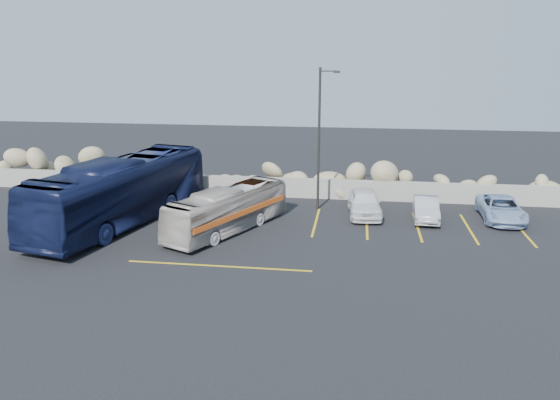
# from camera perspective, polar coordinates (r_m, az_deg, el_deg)

# --- Properties ---
(ground) EXTENTS (90.00, 90.00, 0.00)m
(ground) POSITION_cam_1_polar(r_m,az_deg,el_deg) (23.09, -4.14, -7.23)
(ground) COLOR black
(ground) RESTS_ON ground
(seawall) EXTENTS (60.00, 0.40, 1.20)m
(seawall) POSITION_cam_1_polar(r_m,az_deg,el_deg) (34.15, 0.11, 1.34)
(seawall) COLOR gray
(seawall) RESTS_ON ground
(riprap_pile) EXTENTS (54.00, 2.80, 2.60)m
(riprap_pile) POSITION_cam_1_polar(r_m,az_deg,el_deg) (35.15, 0.38, 2.92)
(riprap_pile) COLOR tan
(riprap_pile) RESTS_ON ground
(parking_lines) EXTENTS (18.16, 9.36, 0.01)m
(parking_lines) POSITION_cam_1_polar(r_m,az_deg,el_deg) (27.82, 7.74, -3.34)
(parking_lines) COLOR gold
(parking_lines) RESTS_ON ground
(lamppost) EXTENTS (1.14, 0.18, 8.00)m
(lamppost) POSITION_cam_1_polar(r_m,az_deg,el_deg) (30.73, 4.20, 6.76)
(lamppost) COLOR #2C2927
(lamppost) RESTS_ON ground
(vintage_bus) EXTENTS (5.10, 8.01, 2.22)m
(vintage_bus) POSITION_cam_1_polar(r_m,az_deg,el_deg) (27.59, -5.46, -1.02)
(vintage_bus) COLOR beige
(vintage_bus) RESTS_ON ground
(tour_coach) EXTENTS (5.55, 12.78, 3.47)m
(tour_coach) POSITION_cam_1_polar(r_m,az_deg,el_deg) (29.82, -16.18, 0.91)
(tour_coach) COLOR #101738
(tour_coach) RESTS_ON ground
(car_a) EXTENTS (2.03, 4.40, 1.46)m
(car_a) POSITION_cam_1_polar(r_m,az_deg,el_deg) (30.56, 8.83, -0.27)
(car_a) COLOR white
(car_a) RESTS_ON ground
(car_b) EXTENTS (1.43, 3.71, 1.20)m
(car_b) POSITION_cam_1_polar(r_m,az_deg,el_deg) (30.51, 15.00, -0.89)
(car_b) COLOR #B9B9BE
(car_b) RESTS_ON ground
(car_d) EXTENTS (2.18, 4.54, 1.25)m
(car_d) POSITION_cam_1_polar(r_m,az_deg,el_deg) (31.72, 22.11, -0.85)
(car_d) COLOR #8FA8CB
(car_d) RESTS_ON ground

